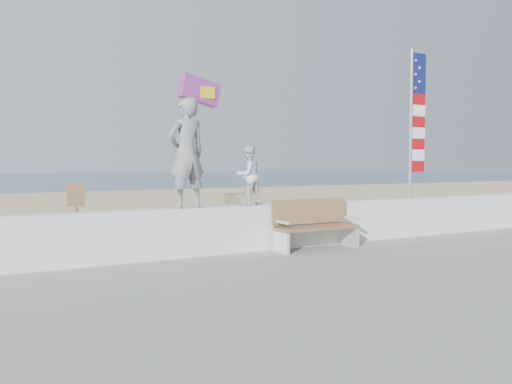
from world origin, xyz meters
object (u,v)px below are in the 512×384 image
adult (187,153)px  bench (314,224)px  flag (415,117)px  child (248,176)px

adult → bench: size_ratio=1.13×
flag → adult: bearing=180.0°
adult → child: 1.36m
child → flag: size_ratio=0.33×
flag → child: bearing=180.0°
bench → flag: 4.00m
child → bench: size_ratio=0.65×
adult → child: bearing=171.0°
bench → flag: size_ratio=0.51×
flag → bench: bearing=-172.0°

